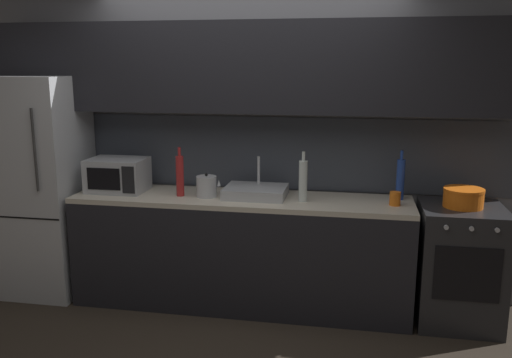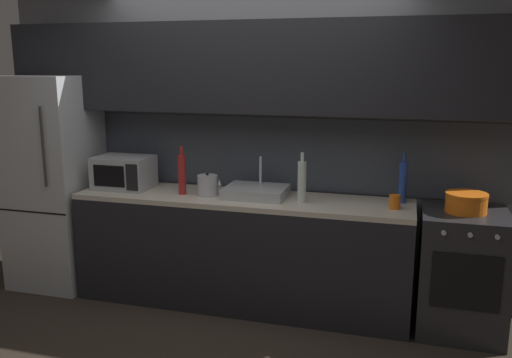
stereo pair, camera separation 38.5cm
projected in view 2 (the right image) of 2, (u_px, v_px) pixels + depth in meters
ground_plane at (201, 358)px, 3.61m from camera, size 10.00×10.00×0.00m
back_wall at (251, 111)px, 4.41m from camera, size 4.41×0.44×2.50m
counter_run at (241, 251)px, 4.36m from camera, size 2.67×0.60×0.90m
refrigerator at (54, 182)px, 4.72m from camera, size 0.68×0.69×1.83m
oven_range at (462, 272)px, 3.91m from camera, size 0.60×0.62×0.90m
microwave at (124, 172)px, 4.53m from camera, size 0.46×0.35×0.27m
sink_basin at (256, 192)px, 4.26m from camera, size 0.48×0.38×0.30m
kettle at (208, 185)px, 4.28m from camera, size 0.19×0.16×0.19m
wine_bottle_blue at (403, 182)px, 4.04m from camera, size 0.06×0.06×0.38m
wine_bottle_clear at (302, 181)px, 4.06m from camera, size 0.07×0.07×0.38m
wine_bottle_red at (182, 174)px, 4.31m from camera, size 0.06×0.06×0.39m
mug_orange at (395, 202)px, 3.90m from camera, size 0.08×0.08×0.10m
cooking_pot at (466, 203)px, 3.81m from camera, size 0.29×0.29×0.14m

